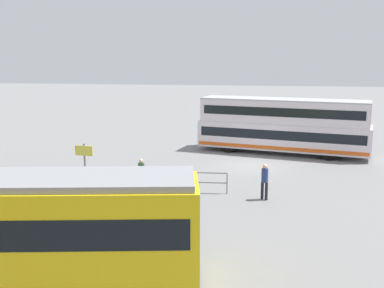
% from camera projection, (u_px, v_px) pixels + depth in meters
% --- Properties ---
extents(ground_plane, '(160.00, 160.00, 0.00)m').
position_uv_depth(ground_plane, '(250.00, 165.00, 28.39)').
color(ground_plane, gray).
extents(double_decker_bus, '(12.06, 4.98, 3.85)m').
position_uv_depth(double_decker_bus, '(283.00, 126.00, 31.45)').
color(double_decker_bus, silver).
rests_on(double_decker_bus, ground).
extents(pedestrian_near_railing, '(0.35, 0.36, 1.67)m').
position_uv_depth(pedestrian_near_railing, '(141.00, 172.00, 22.74)').
color(pedestrian_near_railing, '#4C3F2D').
rests_on(pedestrian_near_railing, ground).
extents(pedestrian_crossing, '(0.43, 0.43, 1.76)m').
position_uv_depth(pedestrian_crossing, '(265.00, 179.00, 21.29)').
color(pedestrian_crossing, black).
rests_on(pedestrian_crossing, ground).
extents(pedestrian_railing, '(7.59, 0.46, 1.08)m').
position_uv_depth(pedestrian_railing, '(152.00, 177.00, 22.66)').
color(pedestrian_railing, gray).
rests_on(pedestrian_railing, ground).
extents(info_sign, '(0.94, 0.17, 2.51)m').
position_uv_depth(info_sign, '(85.00, 160.00, 22.26)').
color(info_sign, slate).
rests_on(info_sign, ground).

